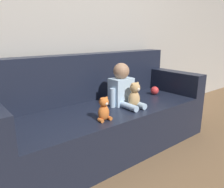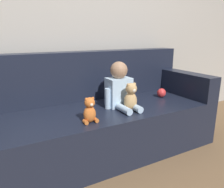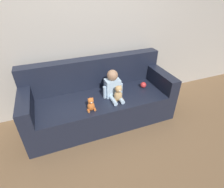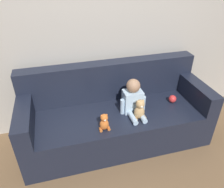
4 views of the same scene
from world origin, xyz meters
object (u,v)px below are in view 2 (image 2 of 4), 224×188
couch (97,117)px  person_baby (120,88)px  teddy_bear_brown (131,98)px  plush_toy_side (90,111)px  toy_ball (161,93)px

couch → person_baby: couch is taller
couch → teddy_bear_brown: bearing=-52.0°
teddy_bear_brown → plush_toy_side: bearing=-169.2°
plush_toy_side → toy_ball: (0.92, 0.27, -0.04)m
toy_ball → teddy_bear_brown: bearing=-159.5°
person_baby → teddy_bear_brown: person_baby is taller
couch → plush_toy_side: (-0.21, -0.33, 0.20)m
teddy_bear_brown → person_baby: bearing=100.0°
couch → person_baby: size_ratio=5.29×
person_baby → teddy_bear_brown: 0.15m
person_baby → teddy_bear_brown: bearing=-80.0°
plush_toy_side → person_baby: bearing=29.9°
plush_toy_side → toy_ball: bearing=16.3°
couch → teddy_bear_brown: (0.20, -0.25, 0.22)m
teddy_bear_brown → toy_ball: 0.55m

